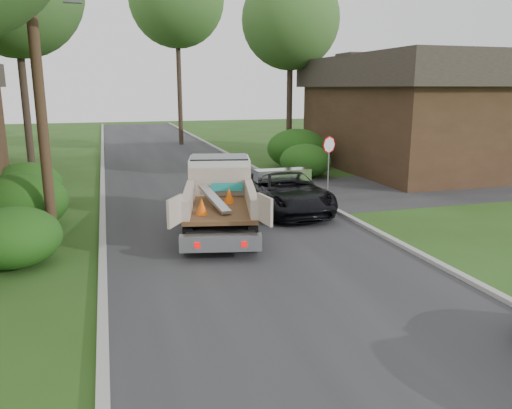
{
  "coord_description": "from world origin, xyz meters",
  "views": [
    {
      "loc": [
        -3.81,
        -10.28,
        4.43
      ],
      "look_at": [
        0.16,
        2.95,
        1.2
      ],
      "focal_mm": 35.0,
      "sensor_mm": 36.0,
      "label": 1
    }
  ],
  "objects": [
    {
      "name": "road",
      "position": [
        0.0,
        10.0,
        0.0
      ],
      "size": [
        8.0,
        90.0,
        0.02
      ],
      "primitive_type": "cube",
      "color": "#28282B",
      "rests_on": "ground"
    },
    {
      "name": "flatbed_truck",
      "position": [
        -0.37,
        5.3,
        1.17
      ],
      "size": [
        3.53,
        6.06,
        2.16
      ],
      "rotation": [
        0.0,
        0.0,
        -0.22
      ],
      "color": "black",
      "rests_on": "ground"
    },
    {
      "name": "hedge_left_c",
      "position": [
        -6.8,
        10.0,
        0.85
      ],
      "size": [
        2.6,
        2.6,
        1.7
      ],
      "primitive_type": "ellipsoid",
      "color": "#1B4710",
      "rests_on": "ground"
    },
    {
      "name": "side_street",
      "position": [
        12.0,
        9.0,
        0.01
      ],
      "size": [
        16.0,
        7.0,
        0.02
      ],
      "primitive_type": "cube",
      "color": "#28282B",
      "rests_on": "ground"
    },
    {
      "name": "house_right",
      "position": [
        13.0,
        14.0,
        3.16
      ],
      "size": [
        9.72,
        12.96,
        6.2
      ],
      "rotation": [
        0.0,
        0.0,
        1.57
      ],
      "color": "#392617",
      "rests_on": "ground"
    },
    {
      "name": "hedge_right_a",
      "position": [
        5.8,
        13.0,
        0.85
      ],
      "size": [
        2.6,
        2.6,
        1.7
      ],
      "primitive_type": "ellipsoid",
      "color": "#1B4710",
      "rests_on": "ground"
    },
    {
      "name": "curb_left",
      "position": [
        -4.1,
        10.0,
        0.06
      ],
      "size": [
        0.2,
        90.0,
        0.12
      ],
      "primitive_type": "cube",
      "color": "#9E9E99",
      "rests_on": "ground"
    },
    {
      "name": "curb_right",
      "position": [
        4.1,
        10.0,
        0.06
      ],
      "size": [
        0.2,
        90.0,
        0.12
      ],
      "primitive_type": "cube",
      "color": "#9E9E99",
      "rests_on": "ground"
    },
    {
      "name": "hedge_right_b",
      "position": [
        6.5,
        16.0,
        1.1
      ],
      "size": [
        3.38,
        3.38,
        2.21
      ],
      "primitive_type": "ellipsoid",
      "color": "#1B4710",
      "rests_on": "ground"
    },
    {
      "name": "utility_pole",
      "position": [
        -5.48,
        4.98,
        5.17
      ],
      "size": [
        2.42,
        1.25,
        10.0
      ],
      "color": "#382619",
      "rests_on": "ground"
    },
    {
      "name": "stop_sign",
      "position": [
        5.2,
        9.0,
        1.78
      ],
      "size": [
        0.71,
        0.32,
        2.48
      ],
      "color": "slate",
      "rests_on": "ground"
    },
    {
      "name": "ground",
      "position": [
        0.0,
        0.0,
        0.0
      ],
      "size": [
        120.0,
        120.0,
        0.0
      ],
      "primitive_type": "plane",
      "color": "#274614",
      "rests_on": "ground"
    },
    {
      "name": "hedge_left_a",
      "position": [
        -6.2,
        3.0,
        0.77
      ],
      "size": [
        2.34,
        2.34,
        1.53
      ],
      "primitive_type": "ellipsoid",
      "color": "#1B4710",
      "rests_on": "ground"
    },
    {
      "name": "hedge_left_b",
      "position": [
        -6.5,
        6.5,
        0.94
      ],
      "size": [
        2.86,
        2.86,
        1.87
      ],
      "primitive_type": "ellipsoid",
      "color": "#1B4710",
      "rests_on": "ground"
    },
    {
      "name": "black_pickup",
      "position": [
        2.4,
        6.6,
        0.73
      ],
      "size": [
        2.61,
        5.36,
        1.47
      ],
      "primitive_type": "imported",
      "rotation": [
        0.0,
        0.0,
        -0.03
      ],
      "color": "black",
      "rests_on": "ground"
    },
    {
      "name": "tree_right_far",
      "position": [
        7.5,
        20.0,
        8.48
      ],
      "size": [
        6.0,
        6.0,
        11.5
      ],
      "color": "#2D2119",
      "rests_on": "ground"
    }
  ]
}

